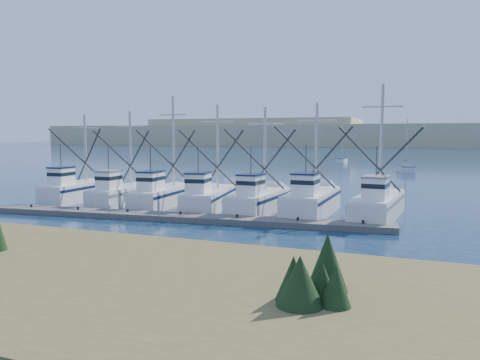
# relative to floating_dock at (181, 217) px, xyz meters

# --- Properties ---
(ground) EXTENTS (500.00, 500.00, 0.00)m
(ground) POSITION_rel_floating_dock_xyz_m (7.74, -6.62, -0.19)
(ground) COLOR #0C1E36
(ground) RESTS_ON ground
(floating_dock) EXTENTS (28.17, 4.49, 0.37)m
(floating_dock) POSITION_rel_floating_dock_xyz_m (0.00, 0.00, 0.00)
(floating_dock) COLOR #68635D
(floating_dock) RESTS_ON ground
(dune_ridge) EXTENTS (360.00, 60.00, 10.00)m
(dune_ridge) POSITION_rel_floating_dock_xyz_m (7.74, 203.38, 4.81)
(dune_ridge) COLOR tan
(dune_ridge) RESTS_ON ground
(trawler_fleet) EXTENTS (28.19, 8.76, 9.30)m
(trawler_fleet) POSITION_rel_floating_dock_xyz_m (0.60, 4.96, 0.77)
(trawler_fleet) COLOR silver
(trawler_fleet) RESTS_ON ground
(sailboat_near) EXTENTS (2.89, 5.44, 8.10)m
(sailboat_near) POSITION_rel_floating_dock_xyz_m (13.23, 47.76, 0.31)
(sailboat_near) COLOR silver
(sailboat_near) RESTS_ON ground
(sailboat_far) EXTENTS (1.62, 5.63, 8.10)m
(sailboat_far) POSITION_rel_floating_dock_xyz_m (0.55, 67.48, 0.31)
(sailboat_far) COLOR silver
(sailboat_far) RESTS_ON ground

